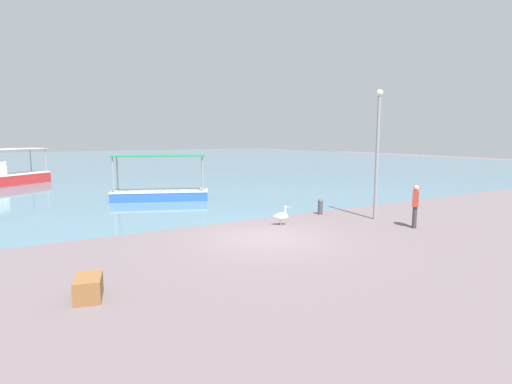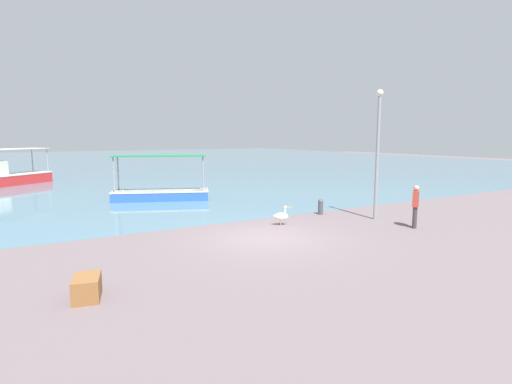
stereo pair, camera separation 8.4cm
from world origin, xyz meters
name	(u,v)px [view 2 (the right image)]	position (x,y,z in m)	size (l,w,h in m)	color
ground	(266,238)	(0.00, 0.00, 0.00)	(120.00, 120.00, 0.00)	slate
harbor_water	(88,162)	(0.00, 48.00, 0.00)	(110.00, 90.00, 0.00)	slate
fishing_boat_near_right	(161,191)	(-0.75, 10.30, 0.49)	(5.48, 3.30, 2.52)	#2E60B4
fishing_boat_outer	(10,176)	(-8.43, 22.83, 0.66)	(5.54, 5.01, 2.66)	red
pelican	(281,216)	(1.62, 1.49, 0.38)	(0.76, 0.50, 0.80)	#E0997A
lamp_post	(378,147)	(5.80, 0.46, 3.11)	(0.28, 0.28, 5.52)	gray
mooring_bollard	(321,206)	(4.43, 2.49, 0.39)	(0.24, 0.24, 0.72)	#47474C
fisherman_standing	(415,205)	(5.92, -1.51, 0.91)	(0.45, 0.41, 1.69)	#3E3539
cargo_crate	(87,288)	(-6.21, -2.57, 0.25)	(0.87, 0.56, 0.51)	brown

